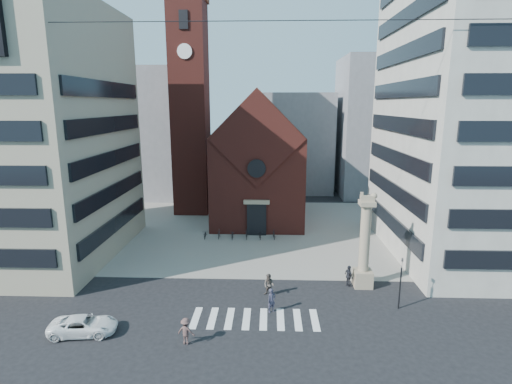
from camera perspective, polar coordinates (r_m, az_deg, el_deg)
ground at (r=34.62m, az=-0.89°, el=-15.16°), size 120.00×120.00×0.00m
piazza at (r=52.19m, az=0.17°, el=-5.43°), size 46.00×30.00×0.05m
zebra_crossing at (r=31.97m, az=-0.14°, el=-17.66°), size 10.20×3.20×0.01m
church at (r=56.28m, az=0.37°, el=4.21°), size 12.00×16.65×18.00m
campanile at (r=59.78m, az=-9.37°, el=11.98°), size 5.50×5.50×31.20m
building_left at (r=48.13m, az=-30.38°, el=7.13°), size 18.00×20.00×26.00m
building_right at (r=48.17m, az=30.32°, el=10.73°), size 18.00×22.00×32.00m
bg_block_left at (r=74.05m, az=-15.10°, el=8.11°), size 16.00×14.00×22.00m
bg_block_mid at (r=76.10m, az=5.37°, el=7.07°), size 14.00×12.00×18.00m
bg_block_right at (r=75.56m, az=17.90°, el=8.78°), size 16.00×14.00×24.00m
lion_column at (r=36.89m, az=15.22°, el=-7.96°), size 1.63×1.60×8.68m
traffic_light at (r=34.29m, az=19.94°, el=-12.00°), size 0.13×0.16×4.30m
white_car at (r=32.34m, az=-23.42°, el=-17.09°), size 4.87×2.67×1.29m
pedestrian_0 at (r=32.47m, az=2.24°, el=-15.22°), size 0.85×0.78×1.94m
pedestrian_1 at (r=34.91m, az=1.85°, el=-13.13°), size 1.18×1.10×1.95m
pedestrian_2 at (r=37.46m, az=13.11°, el=-11.60°), size 0.87×1.25×1.96m
pedestrian_3 at (r=29.13m, az=-9.96°, el=-18.98°), size 1.34×0.94×1.89m
scooter_0 at (r=49.37m, az=-7.25°, el=-5.99°), size 0.74×1.82×0.94m
scooter_1 at (r=49.11m, az=-5.31°, el=-5.98°), size 0.60×1.76×1.04m
scooter_2 at (r=48.95m, az=-3.36°, el=-6.07°), size 0.74×1.82×0.94m
scooter_3 at (r=48.80m, az=-1.39°, el=-6.05°), size 0.60×1.76×1.04m
scooter_4 at (r=48.75m, az=0.59°, el=-6.13°), size 0.74×1.82×0.94m
scooter_5 at (r=48.73m, az=2.57°, el=-6.09°), size 0.60×1.76×1.04m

